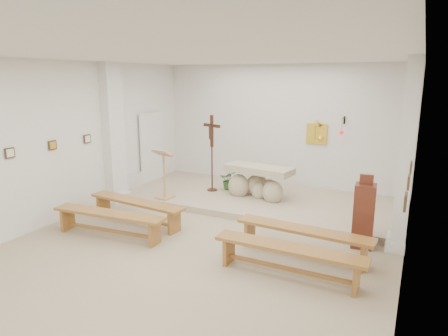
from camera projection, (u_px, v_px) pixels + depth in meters
The scene contains 27 objects.
ground at pixel (189, 255), 7.22m from camera, with size 7.00×10.00×0.00m, color tan.
wall_left at pixel (44, 145), 8.34m from camera, with size 0.02×10.00×3.50m, color white.
wall_right at pixel (410, 184), 5.32m from camera, with size 0.02×10.00×3.50m, color white.
wall_back at pixel (280, 128), 11.19m from camera, with size 7.00×0.02×3.50m, color white.
ceiling at pixel (184, 55), 6.44m from camera, with size 7.00×10.00×0.02m, color silver.
sanctuary_platform at pixel (259, 199), 10.26m from camera, with size 6.98×3.00×0.15m, color tan.
pilaster_left at pixel (114, 134), 10.03m from camera, with size 0.26×0.55×3.50m, color white.
pilaster_right at pixel (407, 157), 7.12m from camera, with size 0.26×0.55×3.50m, color white.
gold_wall_relief at pixel (317, 134), 10.73m from camera, with size 0.55×0.04×0.55m, color yellow.
sanctuary_lamp at pixel (342, 130), 10.18m from camera, with size 0.11×0.36×0.44m.
station_frame_left_front at pixel (10, 153), 7.64m from camera, with size 0.03×0.20×0.20m, color #422F1D.
station_frame_left_mid at pixel (52, 145), 8.51m from camera, with size 0.03×0.20×0.20m, color #422F1D.
station_frame_left_rear at pixel (87, 139), 9.38m from camera, with size 0.03×0.20×0.20m, color #422F1D.
station_frame_right_front at pixel (405, 202), 4.64m from camera, with size 0.03×0.20×0.20m, color #422F1D.
station_frame_right_mid at pixel (409, 182), 5.51m from camera, with size 0.03×0.20×0.20m, color #422F1D.
station_frame_right_rear at pixel (411, 168), 6.39m from camera, with size 0.03×0.20×0.20m, color #422F1D.
radiator_left at pixel (133, 184), 11.00m from camera, with size 0.10×0.85×0.52m, color silver.
radiator_right at pixel (404, 223), 8.04m from camera, with size 0.10×0.85×0.52m, color silver.
altar at pixel (258, 184), 10.13m from camera, with size 1.80×0.91×0.89m.
lectern at pixel (164, 174), 9.94m from camera, with size 0.48×0.42×1.27m.
crucifix_stand at pixel (212, 148), 10.52m from camera, with size 0.59×0.28×2.03m.
potted_plant at pixel (229, 180), 10.84m from camera, with size 0.48×0.41×0.53m, color #295D25.
donation_pedestal at pixel (364, 215), 7.43m from camera, with size 0.40×0.40×1.41m.
bench_left_front at pixel (136, 206), 8.70m from camera, with size 2.48×0.64×0.52m.
bench_right_front at pixel (303, 235), 7.10m from camera, with size 2.47×0.55×0.52m.
bench_left_second at pixel (109, 218), 7.95m from camera, with size 2.48×0.58×0.52m.
bench_right_second at pixel (288, 254), 6.34m from camera, with size 2.46×0.43×0.52m.
Camera 1 is at (3.54, -5.71, 3.13)m, focal length 32.00 mm.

